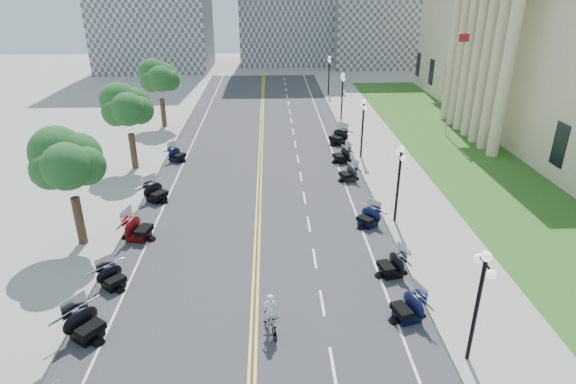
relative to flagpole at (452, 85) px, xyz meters
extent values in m
plane|color=gray|center=(-18.00, -22.00, -5.00)|extent=(160.00, 160.00, 0.00)
cube|color=#333335|center=(-18.00, -12.00, -5.00)|extent=(16.00, 90.00, 0.01)
cube|color=yellow|center=(-18.12, -12.00, -4.99)|extent=(0.12, 90.00, 0.00)
cube|color=yellow|center=(-17.88, -12.00, -4.99)|extent=(0.12, 90.00, 0.00)
cube|color=white|center=(-11.60, -12.00, -4.99)|extent=(0.12, 90.00, 0.00)
cube|color=white|center=(-24.40, -12.00, -4.99)|extent=(0.12, 90.00, 0.00)
cube|color=white|center=(-14.80, -30.00, -4.99)|extent=(0.12, 2.00, 0.00)
cube|color=white|center=(-14.80, -26.00, -4.99)|extent=(0.12, 2.00, 0.00)
cube|color=white|center=(-14.80, -22.00, -4.99)|extent=(0.12, 2.00, 0.00)
cube|color=white|center=(-14.80, -18.00, -4.99)|extent=(0.12, 2.00, 0.00)
cube|color=white|center=(-14.80, -14.00, -4.99)|extent=(0.12, 2.00, 0.00)
cube|color=white|center=(-14.80, -10.00, -4.99)|extent=(0.12, 2.00, 0.00)
cube|color=white|center=(-14.80, -6.00, -4.99)|extent=(0.12, 2.00, 0.00)
cube|color=white|center=(-14.80, -2.00, -4.99)|extent=(0.12, 2.00, 0.00)
cube|color=white|center=(-14.80, 2.00, -4.99)|extent=(0.12, 2.00, 0.00)
cube|color=white|center=(-14.80, 6.00, -4.99)|extent=(0.12, 2.00, 0.00)
cube|color=white|center=(-14.80, 10.00, -4.99)|extent=(0.12, 2.00, 0.00)
cube|color=white|center=(-14.80, 14.00, -4.99)|extent=(0.12, 2.00, 0.00)
cube|color=white|center=(-14.80, 18.00, -4.99)|extent=(0.12, 2.00, 0.00)
cube|color=white|center=(-14.80, 22.00, -4.99)|extent=(0.12, 2.00, 0.00)
cube|color=white|center=(-14.80, 26.00, -4.99)|extent=(0.12, 2.00, 0.00)
cube|color=white|center=(-14.80, 30.00, -4.99)|extent=(0.12, 2.00, 0.00)
cube|color=#9E9991|center=(-7.50, -12.00, -4.92)|extent=(5.00, 90.00, 0.15)
cube|color=#9E9991|center=(-28.50, -12.00, -4.92)|extent=(5.00, 90.00, 0.15)
cube|color=#356023|center=(-0.50, -4.00, -4.95)|extent=(9.00, 60.00, 0.10)
imported|color=#A51414|center=(-17.25, -27.97, -4.46)|extent=(1.00, 1.87, 1.08)
imported|color=silver|center=(-17.25, -27.97, -3.10)|extent=(0.60, 0.39, 1.65)
camera|label=1|loc=(-17.16, -44.61, 9.06)|focal=30.00mm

